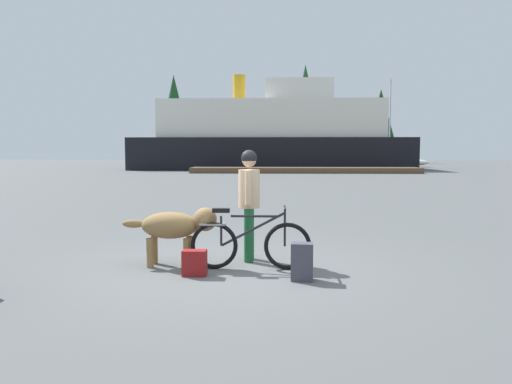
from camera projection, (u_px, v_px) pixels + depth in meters
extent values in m
plane|color=#595B5B|center=(234.00, 269.00, 6.92)|extent=(160.00, 160.00, 0.00)
torus|color=black|center=(288.00, 246.00, 6.88)|extent=(0.67, 0.06, 0.67)
torus|color=black|center=(214.00, 246.00, 6.92)|extent=(0.67, 0.06, 0.67)
cube|color=black|center=(254.00, 216.00, 6.86)|extent=(0.66, 0.03, 0.03)
cube|color=black|center=(253.00, 229.00, 6.88)|extent=(0.89, 0.03, 0.49)
cylinder|color=black|center=(221.00, 231.00, 6.90)|extent=(0.03, 0.03, 0.42)
cylinder|color=black|center=(285.00, 228.00, 6.86)|extent=(0.03, 0.03, 0.52)
cube|color=black|center=(221.00, 210.00, 6.87)|extent=(0.24, 0.10, 0.06)
cylinder|color=black|center=(285.00, 208.00, 6.83)|extent=(0.03, 0.44, 0.03)
cube|color=slate|center=(213.00, 224.00, 6.89)|extent=(0.36, 0.14, 0.02)
cylinder|color=#19592D|center=(250.00, 233.00, 7.55)|extent=(0.14, 0.14, 0.81)
cylinder|color=#19592D|center=(249.00, 235.00, 7.33)|extent=(0.14, 0.14, 0.81)
cylinder|color=#D8B28C|center=(249.00, 189.00, 7.38)|extent=(0.32, 0.32, 0.57)
cylinder|color=#D8B28C|center=(250.00, 186.00, 7.59)|extent=(0.09, 0.09, 0.51)
cylinder|color=#D8B28C|center=(248.00, 188.00, 7.16)|extent=(0.09, 0.09, 0.51)
sphere|color=tan|center=(249.00, 160.00, 7.34)|extent=(0.22, 0.22, 0.22)
sphere|color=black|center=(249.00, 158.00, 7.34)|extent=(0.24, 0.24, 0.24)
ellipsoid|color=olive|center=(170.00, 225.00, 7.08)|extent=(0.83, 0.45, 0.38)
sphere|color=olive|center=(205.00, 219.00, 7.06)|extent=(0.34, 0.34, 0.34)
ellipsoid|color=olive|center=(133.00, 224.00, 7.10)|extent=(0.32, 0.12, 0.12)
cylinder|color=olive|center=(190.00, 250.00, 7.23)|extent=(0.10, 0.10, 0.42)
cylinder|color=olive|center=(187.00, 253.00, 6.98)|extent=(0.10, 0.10, 0.42)
cylinder|color=olive|center=(154.00, 249.00, 7.25)|extent=(0.10, 0.10, 0.42)
cylinder|color=olive|center=(150.00, 253.00, 7.00)|extent=(0.10, 0.10, 0.42)
cube|color=#3F3F4C|center=(302.00, 262.00, 6.31)|extent=(0.30, 0.23, 0.49)
cube|color=maroon|center=(195.00, 263.00, 6.55)|extent=(0.32, 0.18, 0.34)
cube|color=brown|center=(304.00, 170.00, 36.48)|extent=(16.79, 2.70, 0.40)
cube|color=black|center=(271.00, 154.00, 44.06)|extent=(23.83, 8.78, 2.72)
cube|color=silver|center=(271.00, 120.00, 43.81)|extent=(19.06, 7.38, 3.20)
cube|color=silver|center=(298.00, 92.00, 43.50)|extent=(5.72, 5.27, 1.80)
cylinder|color=#BF8C19|center=(239.00, 89.00, 43.68)|extent=(1.10, 1.10, 2.40)
ellipsoid|color=silver|center=(389.00, 162.00, 49.13)|extent=(7.91, 2.22, 0.90)
cylinder|color=#B2B2B7|center=(390.00, 118.00, 48.75)|extent=(0.14, 0.14, 7.86)
cylinder|color=#B2B2B7|center=(377.00, 146.00, 49.03)|extent=(3.56, 0.10, 0.10)
cylinder|color=#4C331E|center=(175.00, 151.00, 62.57)|extent=(0.33, 0.33, 3.16)
cone|color=#19471E|center=(174.00, 107.00, 62.10)|extent=(3.72, 3.72, 8.01)
cylinder|color=#4C331E|center=(305.00, 151.00, 63.63)|extent=(0.44, 0.44, 3.19)
cone|color=#1E4C28|center=(305.00, 102.00, 63.09)|extent=(4.31, 4.31, 9.41)
cylinder|color=#4C331E|center=(380.00, 151.00, 64.56)|extent=(0.43, 0.43, 3.01)
cone|color=#143819|center=(381.00, 115.00, 64.15)|extent=(3.70, 3.70, 6.58)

